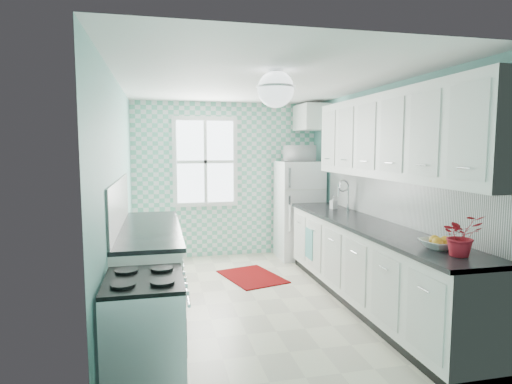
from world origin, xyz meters
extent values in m
cube|color=beige|center=(0.00, 0.00, -0.01)|extent=(3.00, 4.40, 0.02)
cube|color=white|center=(0.00, 0.00, 2.51)|extent=(3.00, 4.40, 0.02)
cube|color=#6FB1A8|center=(0.00, 2.21, 1.25)|extent=(3.00, 0.02, 2.50)
cube|color=#6FB1A8|center=(0.00, -2.21, 1.25)|extent=(3.00, 0.02, 2.50)
cube|color=#6FB1A8|center=(-1.51, 0.00, 1.25)|extent=(0.02, 4.40, 2.50)
cube|color=#6FB1A8|center=(1.51, 0.00, 1.25)|extent=(0.02, 4.40, 2.50)
cube|color=#6AC4A3|center=(0.00, 2.19, 1.25)|extent=(3.00, 0.01, 2.50)
cube|color=white|center=(-0.35, 2.17, 1.55)|extent=(1.04, 0.05, 1.44)
cube|color=white|center=(-0.35, 2.15, 1.55)|extent=(0.90, 0.02, 1.30)
cube|color=white|center=(1.49, -0.40, 1.20)|extent=(0.02, 3.60, 0.51)
cube|color=white|center=(-1.49, -0.07, 1.20)|extent=(0.02, 2.15, 0.51)
cube|color=silver|center=(1.33, -0.60, 1.90)|extent=(0.33, 3.20, 0.90)
cube|color=silver|center=(1.30, 1.83, 2.25)|extent=(0.40, 0.74, 0.40)
cylinder|color=silver|center=(0.00, -0.80, 2.48)|extent=(0.14, 0.14, 0.04)
cylinder|color=silver|center=(0.00, -0.80, 2.41)|extent=(0.02, 0.02, 0.12)
sphere|color=white|center=(0.00, -0.80, 2.32)|extent=(0.34, 0.34, 0.34)
cube|color=white|center=(1.20, -0.40, 0.45)|extent=(0.60, 3.60, 0.90)
cube|color=black|center=(1.19, -0.40, 0.92)|extent=(0.63, 3.60, 0.04)
cube|color=white|center=(-1.20, -0.07, 0.45)|extent=(0.60, 2.15, 0.90)
cube|color=black|center=(-1.19, -0.07, 0.92)|extent=(0.63, 2.15, 0.04)
cube|color=white|center=(1.11, 1.79, 0.78)|extent=(0.68, 0.64, 1.56)
cube|color=silver|center=(1.11, 1.47, 1.14)|extent=(0.66, 0.01, 0.02)
cube|color=silver|center=(0.84, 1.45, 1.32)|extent=(0.03, 0.03, 0.30)
cube|color=silver|center=(0.84, 1.45, 0.78)|extent=(0.03, 0.03, 0.54)
cube|color=silver|center=(-1.20, -1.64, 0.43)|extent=(0.55, 0.70, 0.83)
cube|color=black|center=(-1.20, -1.64, 0.84)|extent=(0.55, 0.70, 0.03)
cube|color=black|center=(-0.92, -1.64, 0.48)|extent=(0.01, 0.46, 0.28)
cube|color=silver|center=(1.20, 0.57, 0.92)|extent=(0.53, 0.45, 0.12)
cylinder|color=silver|center=(1.39, 0.57, 1.12)|extent=(0.02, 0.02, 0.30)
torus|color=silver|center=(1.32, 0.57, 1.31)|extent=(0.16, 0.02, 0.16)
cube|color=maroon|center=(0.14, 0.89, 0.01)|extent=(0.90, 1.10, 0.02)
cube|color=#579B8D|center=(0.89, 0.68, 0.48)|extent=(0.05, 0.27, 0.41)
imported|color=white|center=(1.20, -1.62, 0.98)|extent=(0.33, 0.33, 0.07)
imported|color=red|center=(1.20, -1.88, 1.11)|extent=(0.32, 0.28, 0.33)
imported|color=#ACBBC2|center=(1.25, 0.72, 1.03)|extent=(0.10, 0.10, 0.18)
imported|color=white|center=(1.11, 1.79, 1.69)|extent=(0.49, 0.35, 0.26)
camera|label=1|loc=(-1.07, -4.71, 1.79)|focal=30.00mm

